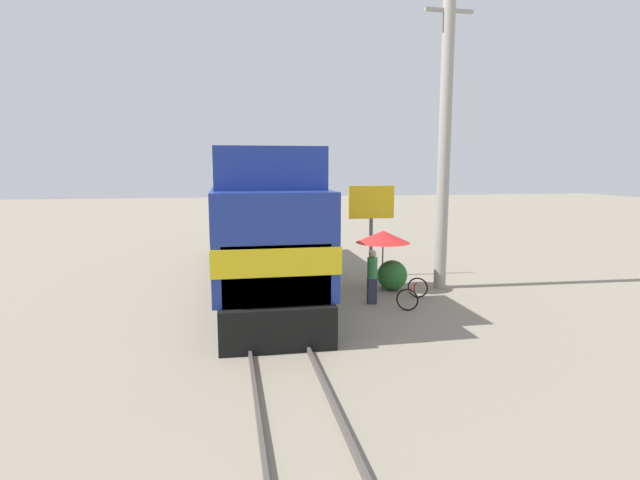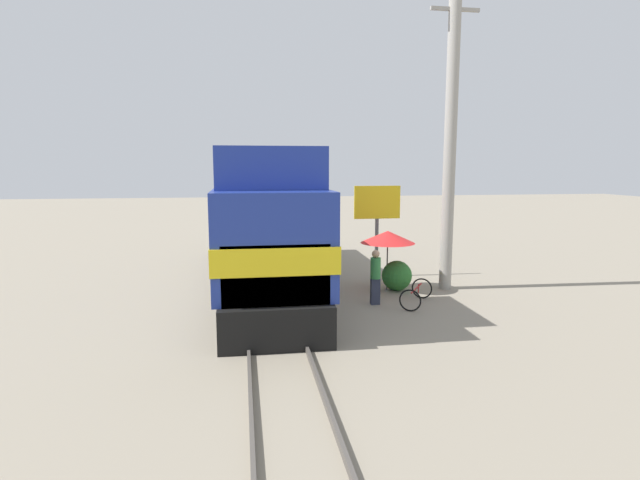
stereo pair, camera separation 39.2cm
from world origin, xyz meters
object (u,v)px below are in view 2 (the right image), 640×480
at_px(utility_pole, 450,134).
at_px(billboard_sign, 377,209).
at_px(person_bystander, 375,275).
at_px(vendor_umbrella, 388,237).
at_px(locomotive, 264,231).
at_px(bicycle, 416,294).

xyz_separation_m(utility_pole, billboard_sign, (-2.02, 2.46, -2.90)).
bearing_deg(person_bystander, vendor_umbrella, 62.74).
relative_size(locomotive, utility_pole, 1.35).
distance_m(locomotive, person_bystander, 4.93).
distance_m(locomotive, utility_pole, 7.77).
relative_size(vendor_umbrella, bicycle, 1.17).
height_order(locomotive, vendor_umbrella, locomotive).
distance_m(billboard_sign, person_bystander, 4.71).
height_order(utility_pole, person_bystander, utility_pole).
height_order(utility_pole, bicycle, utility_pole).
bearing_deg(bicycle, locomotive, -3.17).
bearing_deg(locomotive, bicycle, -35.67).
relative_size(locomotive, person_bystander, 8.37).
xyz_separation_m(locomotive, vendor_umbrella, (4.48, -1.40, -0.14)).
xyz_separation_m(utility_pole, bicycle, (-1.84, -1.98, -5.37)).
bearing_deg(person_bystander, locomotive, 137.43).
height_order(vendor_umbrella, billboard_sign, billboard_sign).
bearing_deg(billboard_sign, bicycle, -87.79).
xyz_separation_m(billboard_sign, person_bystander, (-1.17, -4.18, -1.83)).
relative_size(vendor_umbrella, billboard_sign, 0.59).
distance_m(locomotive, bicycle, 6.26).
relative_size(locomotive, vendor_umbrella, 6.92).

